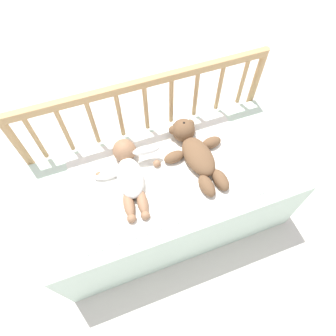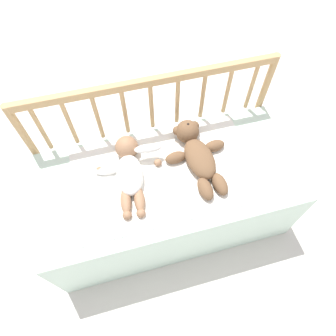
{
  "view_description": "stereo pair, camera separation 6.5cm",
  "coord_description": "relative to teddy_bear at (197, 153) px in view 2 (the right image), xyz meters",
  "views": [
    {
      "loc": [
        -0.25,
        -0.66,
        1.68
      ],
      "look_at": [
        0.0,
        0.01,
        0.51
      ],
      "focal_mm": 32.0,
      "sensor_mm": 36.0,
      "label": 1
    },
    {
      "loc": [
        -0.19,
        -0.68,
        1.68
      ],
      "look_at": [
        0.0,
        0.01,
        0.51
      ],
      "focal_mm": 32.0,
      "sensor_mm": 36.0,
      "label": 2
    }
  ],
  "objects": [
    {
      "name": "crib_mattress",
      "position": [
        -0.16,
        -0.06,
        -0.27
      ],
      "size": [
        1.26,
        0.59,
        0.45
      ],
      "color": "silver",
      "rests_on": "ground_plane"
    },
    {
      "name": "crib_rail",
      "position": [
        -0.16,
        0.25,
        0.06
      ],
      "size": [
        1.26,
        0.04,
        0.77
      ],
      "color": "tan",
      "rests_on": "ground_plane"
    },
    {
      "name": "ground_plane",
      "position": [
        -0.16,
        -0.06,
        -0.5
      ],
      "size": [
        12.0,
        12.0,
        0.0
      ],
      "primitive_type": "plane",
      "color": "silver"
    },
    {
      "name": "blanket",
      "position": [
        -0.17,
        -0.04,
        -0.04
      ],
      "size": [
        0.86,
        0.51,
        0.01
      ],
      "color": "white",
      "rests_on": "crib_mattress"
    },
    {
      "name": "teddy_bear",
      "position": [
        0.0,
        0.0,
        0.0
      ],
      "size": [
        0.31,
        0.43,
        0.12
      ],
      "color": "brown",
      "rests_on": "crib_mattress"
    },
    {
      "name": "baby",
      "position": [
        -0.33,
        -0.0,
        -0.0
      ],
      "size": [
        0.34,
        0.41,
        0.11
      ],
      "color": "white",
      "rests_on": "crib_mattress"
    }
  ]
}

